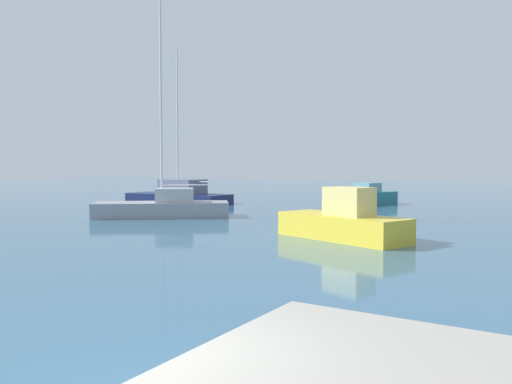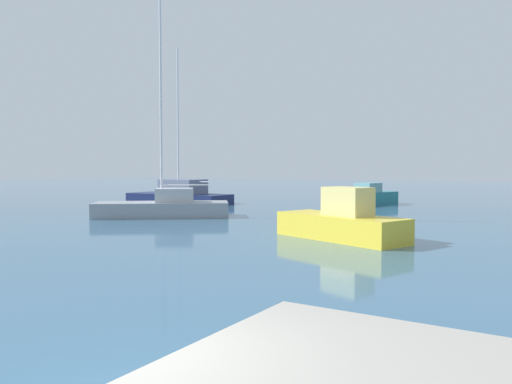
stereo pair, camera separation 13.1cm
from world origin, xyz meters
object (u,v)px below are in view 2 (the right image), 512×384
Objects in this scene: sailboat_navy_inner_mooring at (180,194)px; motorboat_yellow_far_left at (342,222)px; motorboat_teal_outer_mooring at (366,197)px; sailboat_grey_mid_harbor at (164,206)px.

sailboat_navy_inner_mooring reaches higher than motorboat_yellow_far_left.
motorboat_teal_outer_mooring is (5.29, -12.41, -0.10)m from sailboat_navy_inner_mooring.
sailboat_grey_mid_harbor is 10.53m from sailboat_navy_inner_mooring.
sailboat_navy_inner_mooring is 20.84m from motorboat_yellow_far_left.
sailboat_grey_mid_harbor is 15.14m from motorboat_teal_outer_mooring.
sailboat_navy_inner_mooring is (8.51, 6.19, 0.08)m from sailboat_grey_mid_harbor.
sailboat_grey_mid_harbor is 11.62m from motorboat_yellow_far_left.
motorboat_yellow_far_left is at bearing -123.11° from sailboat_navy_inner_mooring.
motorboat_yellow_far_left is (-16.67, -5.04, 0.07)m from motorboat_teal_outer_mooring.
motorboat_teal_outer_mooring is at bearing -66.93° from sailboat_navy_inner_mooring.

